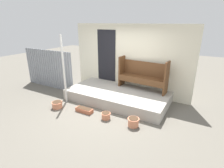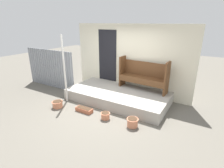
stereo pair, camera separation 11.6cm
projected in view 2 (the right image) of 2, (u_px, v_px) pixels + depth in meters
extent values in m
plane|color=#666056|center=(104.00, 110.00, 5.56)|extent=(24.00, 24.00, 0.00)
cube|color=#A8A399|center=(118.00, 96.00, 6.19)|extent=(3.49, 1.74, 0.36)
cube|color=beige|center=(130.00, 60.00, 6.54)|extent=(4.69, 0.06, 2.60)
cube|color=black|center=(107.00, 56.00, 6.94)|extent=(0.80, 0.02, 2.00)
cube|color=gray|center=(50.00, 69.00, 7.36)|extent=(2.60, 0.02, 1.59)
cylinder|color=#979CA5|center=(31.00, 65.00, 7.94)|extent=(0.04, 0.04, 1.59)
cylinder|color=#979CA5|center=(33.00, 65.00, 7.88)|extent=(0.04, 0.04, 1.59)
cylinder|color=#979CA5|center=(34.00, 66.00, 7.82)|extent=(0.04, 0.04, 1.59)
cylinder|color=#979CA5|center=(36.00, 66.00, 7.76)|extent=(0.04, 0.04, 1.59)
cylinder|color=#979CA5|center=(38.00, 66.00, 7.70)|extent=(0.04, 0.04, 1.59)
cylinder|color=#979CA5|center=(40.00, 67.00, 7.64)|extent=(0.04, 0.04, 1.59)
cylinder|color=#979CA5|center=(42.00, 67.00, 7.58)|extent=(0.04, 0.04, 1.59)
cylinder|color=#979CA5|center=(44.00, 68.00, 7.52)|extent=(0.04, 0.04, 1.59)
cylinder|color=#979CA5|center=(46.00, 68.00, 7.46)|extent=(0.04, 0.04, 1.59)
cylinder|color=#979CA5|center=(47.00, 68.00, 7.40)|extent=(0.04, 0.04, 1.59)
cylinder|color=#979CA5|center=(49.00, 69.00, 7.34)|extent=(0.04, 0.04, 1.59)
cylinder|color=#979CA5|center=(52.00, 69.00, 7.28)|extent=(0.04, 0.04, 1.59)
cylinder|color=#979CA5|center=(54.00, 69.00, 7.22)|extent=(0.04, 0.04, 1.59)
cylinder|color=#979CA5|center=(56.00, 70.00, 7.16)|extent=(0.04, 0.04, 1.59)
cylinder|color=#979CA5|center=(58.00, 70.00, 7.10)|extent=(0.04, 0.04, 1.59)
cylinder|color=#979CA5|center=(60.00, 71.00, 7.04)|extent=(0.04, 0.04, 1.59)
cylinder|color=#979CA5|center=(62.00, 71.00, 6.98)|extent=(0.04, 0.04, 1.59)
cylinder|color=#979CA5|center=(64.00, 71.00, 6.92)|extent=(0.04, 0.04, 1.59)
cylinder|color=#979CA5|center=(67.00, 72.00, 6.86)|extent=(0.04, 0.04, 1.59)
cylinder|color=#979CA5|center=(69.00, 72.00, 6.80)|extent=(0.04, 0.04, 1.59)
cylinder|color=#979CA5|center=(71.00, 73.00, 6.74)|extent=(0.04, 0.04, 1.59)
cylinder|color=silver|center=(64.00, 70.00, 5.83)|extent=(0.07, 0.07, 2.29)
cube|color=brown|center=(122.00, 71.00, 6.52)|extent=(0.09, 0.40, 1.11)
cube|color=brown|center=(167.00, 79.00, 5.62)|extent=(0.09, 0.40, 1.11)
cube|color=brown|center=(143.00, 78.00, 6.11)|extent=(1.64, 0.51, 0.04)
cube|color=brown|center=(140.00, 82.00, 6.00)|extent=(1.62, 0.14, 0.17)
cube|color=brown|center=(145.00, 69.00, 6.15)|extent=(1.62, 0.15, 0.51)
cylinder|color=tan|center=(58.00, 104.00, 5.72)|extent=(0.32, 0.32, 0.21)
torus|color=tan|center=(57.00, 102.00, 5.69)|extent=(0.36, 0.36, 0.02)
cylinder|color=#422D1E|center=(57.00, 101.00, 5.68)|extent=(0.29, 0.29, 0.01)
cylinder|color=tan|center=(105.00, 116.00, 5.04)|extent=(0.24, 0.24, 0.19)
torus|color=tan|center=(105.00, 113.00, 5.01)|extent=(0.28, 0.28, 0.02)
cylinder|color=#422D1E|center=(105.00, 113.00, 5.00)|extent=(0.22, 0.22, 0.01)
cylinder|color=tan|center=(132.00, 123.00, 4.66)|extent=(0.28, 0.28, 0.23)
torus|color=tan|center=(133.00, 119.00, 4.62)|extent=(0.32, 0.32, 0.02)
cylinder|color=#422D1E|center=(133.00, 119.00, 4.62)|extent=(0.26, 0.26, 0.01)
cube|color=#B26042|center=(84.00, 110.00, 5.45)|extent=(0.56, 0.21, 0.13)
cube|color=#422D1E|center=(84.00, 108.00, 5.43)|extent=(0.49, 0.18, 0.01)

